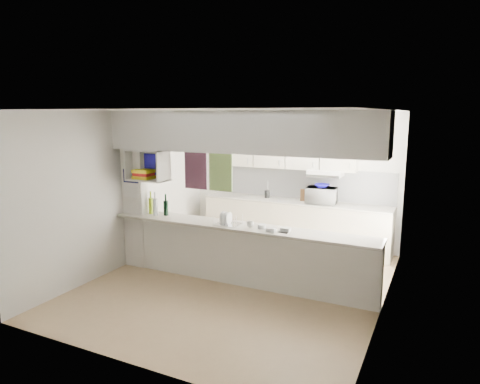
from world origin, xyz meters
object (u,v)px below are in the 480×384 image
Objects in this scene: microwave at (322,196)px; bowl at (322,186)px; dish_rack at (228,219)px; wine_bottles at (153,206)px.

bowl is (0.01, -0.02, 0.18)m from microwave.
microwave is 0.19m from bowl.
bowl is at bearing 67.58° from dish_rack.
bowl is 0.52× the size of wine_bottles.
dish_rack is 0.71× the size of wine_bottles.
microwave is 3.06m from wine_bottles.
dish_rack is at bearing -2.00° from wine_bottles.
dish_rack is at bearing 64.07° from microwave.
microwave is at bearing 42.22° from wine_bottles.
wine_bottles is (-2.27, -2.03, -0.20)m from bowl.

